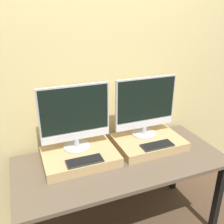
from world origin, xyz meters
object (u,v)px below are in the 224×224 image
at_px(keyboard_left, 85,161).
at_px(monitor_left, 75,116).
at_px(monitor_right, 145,106).
at_px(keyboard_right, 157,145).

bearing_deg(keyboard_left, monitor_left, 90.00).
height_order(keyboard_left, monitor_right, monitor_right).
height_order(monitor_left, monitor_right, same).
bearing_deg(monitor_left, keyboard_right, -20.21).
distance_m(monitor_left, monitor_right, 0.60).
xyz_separation_m(monitor_left, monitor_right, (0.60, 0.00, 0.00)).
distance_m(keyboard_left, monitor_right, 0.69).
distance_m(keyboard_left, keyboard_right, 0.60).
bearing_deg(keyboard_right, monitor_right, 90.00).
xyz_separation_m(monitor_left, keyboard_left, (0.00, -0.22, -0.26)).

